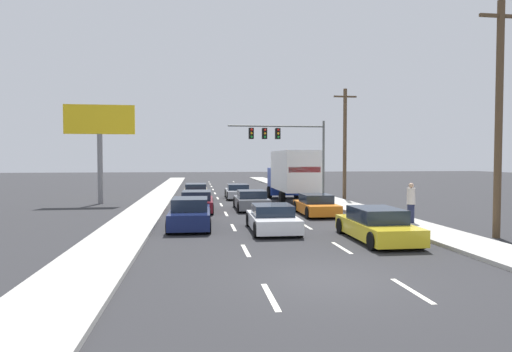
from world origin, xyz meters
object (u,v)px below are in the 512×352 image
object	(u,v)px
pedestrian_near_corner	(411,203)
car_white	(272,219)
car_orange	(316,205)
car_tan	(196,192)
car_navy	(190,214)
car_gray	(251,201)
utility_pole_near	(499,117)
car_yellow	(377,225)
box_truck	(292,173)
roadside_billboard	(100,132)
traffic_signal_mast	(280,138)
car_silver	(238,192)
car_maroon	(197,202)
utility_pole_mid	(345,143)

from	to	relation	value
pedestrian_near_corner	car_white	bearing A→B (deg)	-174.70
car_orange	pedestrian_near_corner	world-z (taller)	pedestrian_near_corner
car_tan	car_navy	bearing A→B (deg)	-90.93
car_gray	utility_pole_near	bearing A→B (deg)	-52.15
car_gray	pedestrian_near_corner	world-z (taller)	pedestrian_near_corner
car_yellow	box_truck	bearing A→B (deg)	90.15
roadside_billboard	car_tan	bearing A→B (deg)	19.04
car_orange	roadside_billboard	xyz separation A→B (m)	(-13.30, 8.02, 4.51)
car_orange	car_white	bearing A→B (deg)	-123.87
roadside_billboard	pedestrian_near_corner	size ratio (longest dim) A/B	3.70
car_gray	car_orange	world-z (taller)	car_gray
car_gray	traffic_signal_mast	xyz separation A→B (m)	(3.91, 10.86, 4.41)
car_navy	pedestrian_near_corner	bearing A→B (deg)	-5.12
car_silver	car_navy	bearing A→B (deg)	-103.82
car_orange	traffic_signal_mast	size ratio (longest dim) A/B	0.47
car_orange	car_silver	bearing A→B (deg)	107.09
car_maroon	box_truck	size ratio (longest dim) A/B	0.55
box_truck	car_orange	distance (m)	7.35
car_silver	traffic_signal_mast	size ratio (longest dim) A/B	0.53
car_maroon	utility_pole_mid	world-z (taller)	utility_pole_mid
roadside_billboard	pedestrian_near_corner	xyz separation A→B (m)	(16.64, -12.40, -3.97)
utility_pole_near	pedestrian_near_corner	world-z (taller)	utility_pole_near
traffic_signal_mast	roadside_billboard	world-z (taller)	roadside_billboard
car_maroon	car_gray	bearing A→B (deg)	8.88
car_navy	roadside_billboard	xyz separation A→B (m)	(-6.39, 11.49, 4.43)
utility_pole_near	roadside_billboard	xyz separation A→B (m)	(-18.45, 15.84, 0.26)
car_tan	car_white	bearing A→B (deg)	-77.75
box_truck	pedestrian_near_corner	size ratio (longest dim) A/B	4.38
box_truck	utility_pole_mid	size ratio (longest dim) A/B	0.96
car_silver	utility_pole_near	size ratio (longest dim) A/B	0.49
car_maroon	utility_pole_near	bearing A→B (deg)	-41.26
car_navy	pedestrian_near_corner	xyz separation A→B (m)	(10.25, -0.92, 0.47)
car_tan	car_gray	distance (m)	8.04
car_white	car_yellow	distance (m)	4.47
box_truck	car_maroon	bearing A→B (deg)	-145.53
car_yellow	roadside_billboard	distance (m)	21.19
box_truck	traffic_signal_mast	bearing A→B (deg)	86.27
pedestrian_near_corner	utility_pole_mid	bearing A→B (deg)	83.79
car_silver	roadside_billboard	xyz separation A→B (m)	(-9.94, -2.92, 4.52)
car_orange	pedestrian_near_corner	bearing A→B (deg)	-52.70
car_maroon	box_truck	bearing A→B (deg)	34.47
car_gray	car_orange	xyz separation A→B (m)	(3.28, -3.02, -0.02)
car_maroon	car_silver	distance (m)	9.04
utility_pole_mid	car_maroon	bearing A→B (deg)	-150.64
utility_pole_near	utility_pole_mid	size ratio (longest dim) A/B	1.09
car_gray	utility_pole_near	size ratio (longest dim) A/B	0.44
car_navy	box_truck	size ratio (longest dim) A/B	0.57
car_yellow	car_gray	bearing A→B (deg)	108.23
utility_pole_mid	roadside_billboard	bearing A→B (deg)	-177.17
car_silver	car_tan	bearing A→B (deg)	-169.17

